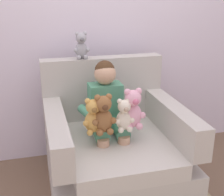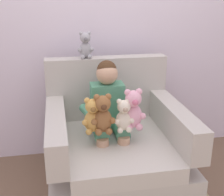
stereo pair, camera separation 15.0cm
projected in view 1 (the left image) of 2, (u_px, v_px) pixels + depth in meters
name	position (u px, v px, depth m)	size (l,w,h in m)	color
ground_plane	(115.00, 188.00, 2.53)	(8.00, 8.00, 0.00)	brown
back_wall	(94.00, 20.00, 2.77)	(6.00, 0.10, 2.60)	silver
armchair	(114.00, 151.00, 2.46)	(1.05, 1.03, 1.02)	#BCB7AD
seated_child	(107.00, 109.00, 2.37)	(0.45, 0.39, 0.82)	#4C9370
plush_brown	(103.00, 115.00, 2.16)	(0.18, 0.14, 0.30)	brown
plush_pink	(133.00, 110.00, 2.24)	(0.18, 0.15, 0.31)	#EAA8BC
plush_cream	(124.00, 116.00, 2.21)	(0.15, 0.12, 0.25)	silver
plush_honey	(93.00, 117.00, 2.17)	(0.16, 0.13, 0.27)	gold
plush_grey_on_backrest	(81.00, 46.00, 2.51)	(0.13, 0.11, 0.23)	#9E9EA3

